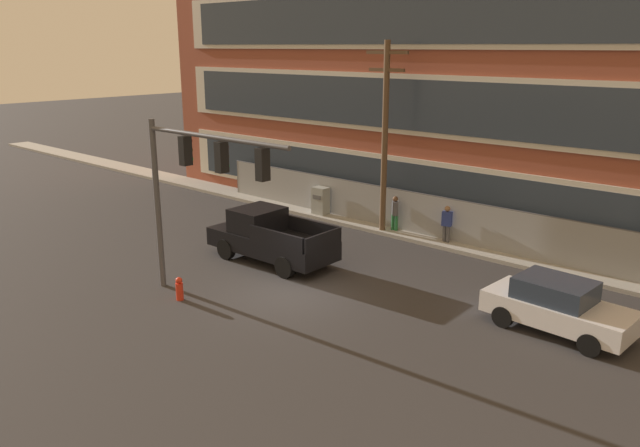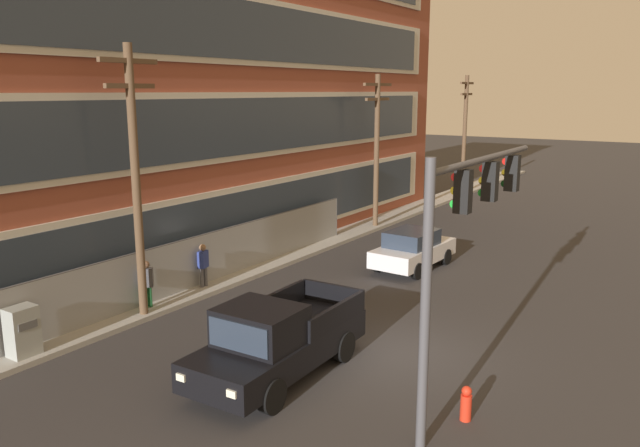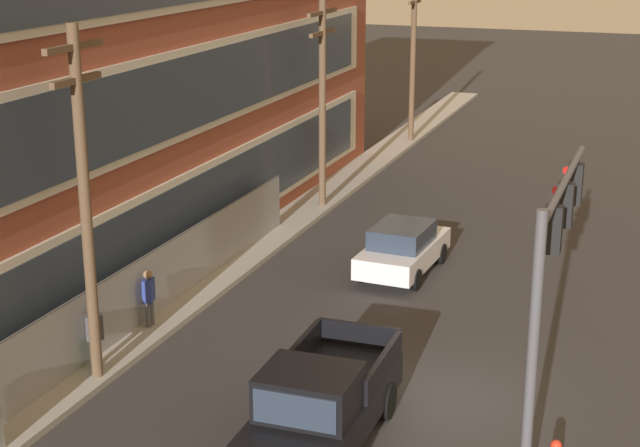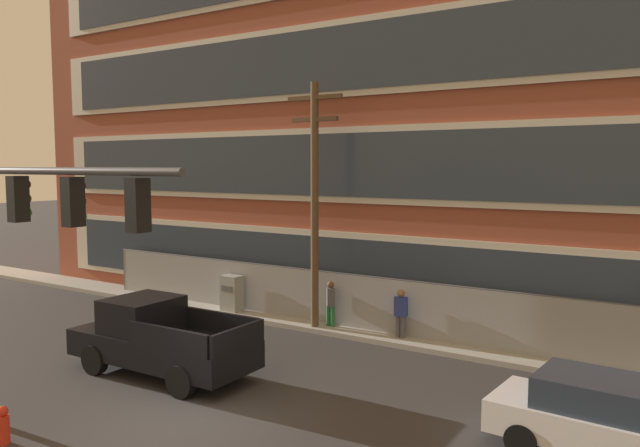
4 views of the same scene
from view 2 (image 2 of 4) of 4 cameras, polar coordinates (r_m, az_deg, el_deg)
ground_plane at (r=17.20m, az=7.07°, el=-11.68°), size 160.00×160.00×0.00m
sidewalk_building_side at (r=21.77m, az=-12.89°, el=-6.51°), size 80.00×1.61×0.16m
brick_mill_building at (r=26.46m, az=-19.08°, el=12.44°), size 40.57×10.47×14.72m
chain_link_fence at (r=21.02m, az=-14.91°, el=-4.68°), size 22.72×0.06×1.96m
traffic_signal_mast at (r=13.50m, az=13.32°, el=0.33°), size 6.32×0.43×5.73m
pickup_truck_black at (r=15.42m, az=-4.03°, el=-10.68°), size 5.34×2.18×2.00m
sedan_white at (r=24.82m, az=8.49°, el=-2.31°), size 4.21×2.02×1.56m
utility_pole_near_corner at (r=19.20m, az=-16.53°, el=4.39°), size 2.05×0.26×8.23m
utility_pole_midblock at (r=31.38m, az=5.21°, el=7.30°), size 2.69×0.26×7.69m
utility_pole_far_east at (r=42.50m, az=13.09°, el=8.29°), size 2.16×0.26×7.88m
electrical_cabinet at (r=18.07m, az=-25.54°, el=-9.11°), size 0.74×0.56×1.47m
pedestrian_near_cabinet at (r=22.16m, az=-10.63°, el=-3.66°), size 0.45×0.33×1.69m
pedestrian_by_fence at (r=20.44m, az=-15.56°, el=-5.25°), size 0.44×0.46×1.69m
fire_hydrant at (r=14.14m, az=13.21°, el=-15.74°), size 0.24×0.24×0.78m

